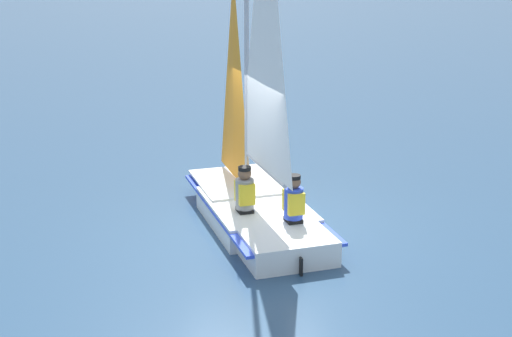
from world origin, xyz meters
TOP-DOWN VIEW (x-y plane):
  - ground_plane at (0.00, 0.00)m, footprint 260.00×260.00m
  - sailboat_main at (0.00, -0.00)m, footprint 2.74×4.33m
  - sailor_helm at (-0.18, -0.46)m, footprint 0.38×0.40m
  - sailor_crew at (0.59, -0.90)m, footprint 0.38×0.40m

SIDE VIEW (x-z plane):
  - ground_plane at x=0.00m, z-range 0.00..0.00m
  - sailor_helm at x=-0.18m, z-range 0.05..1.21m
  - sailor_crew at x=0.59m, z-range 0.05..1.21m
  - sailboat_main at x=0.00m, z-range -2.14..3.81m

